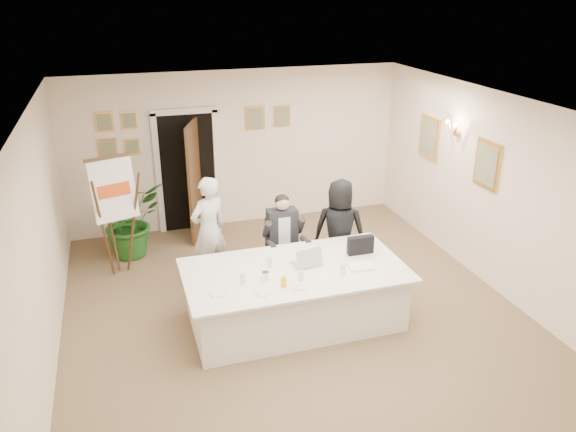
{
  "coord_description": "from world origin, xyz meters",
  "views": [
    {
      "loc": [
        -2.02,
        -6.08,
        4.13
      ],
      "look_at": [
        0.06,
        0.6,
        1.24
      ],
      "focal_mm": 35.0,
      "sensor_mm": 36.0,
      "label": 1
    }
  ],
  "objects_px": {
    "laptop_bag": "(360,245)",
    "oj_glass": "(284,282)",
    "conference_table": "(295,295)",
    "steel_jug": "(265,276)",
    "flip_chart": "(115,222)",
    "paper_stack": "(361,267)",
    "standing_man": "(209,230)",
    "seated_man": "(283,239)",
    "laptop": "(306,254)",
    "potted_palm": "(128,221)",
    "standing_woman": "(340,230)"
  },
  "relations": [
    {
      "from": "potted_palm",
      "to": "laptop_bag",
      "type": "bearing_deg",
      "value": -40.94
    },
    {
      "from": "conference_table",
      "to": "standing_woman",
      "type": "bearing_deg",
      "value": 43.42
    },
    {
      "from": "conference_table",
      "to": "standing_woman",
      "type": "relative_size",
      "value": 1.81
    },
    {
      "from": "laptop_bag",
      "to": "oj_glass",
      "type": "height_order",
      "value": "laptop_bag"
    },
    {
      "from": "conference_table",
      "to": "paper_stack",
      "type": "distance_m",
      "value": 0.93
    },
    {
      "from": "paper_stack",
      "to": "oj_glass",
      "type": "relative_size",
      "value": 2.4
    },
    {
      "from": "flip_chart",
      "to": "paper_stack",
      "type": "distance_m",
      "value": 3.74
    },
    {
      "from": "seated_man",
      "to": "paper_stack",
      "type": "relative_size",
      "value": 4.41
    },
    {
      "from": "conference_table",
      "to": "standing_man",
      "type": "relative_size",
      "value": 1.74
    },
    {
      "from": "standing_man",
      "to": "paper_stack",
      "type": "height_order",
      "value": "standing_man"
    },
    {
      "from": "oj_glass",
      "to": "seated_man",
      "type": "bearing_deg",
      "value": 73.49
    },
    {
      "from": "standing_woman",
      "to": "paper_stack",
      "type": "height_order",
      "value": "standing_woman"
    },
    {
      "from": "laptop",
      "to": "steel_jug",
      "type": "height_order",
      "value": "laptop"
    },
    {
      "from": "paper_stack",
      "to": "conference_table",
      "type": "bearing_deg",
      "value": 165.07
    },
    {
      "from": "standing_woman",
      "to": "potted_palm",
      "type": "relative_size",
      "value": 1.31
    },
    {
      "from": "conference_table",
      "to": "steel_jug",
      "type": "relative_size",
      "value": 25.69
    },
    {
      "from": "seated_man",
      "to": "laptop_bag",
      "type": "height_order",
      "value": "seated_man"
    },
    {
      "from": "laptop",
      "to": "laptop_bag",
      "type": "distance_m",
      "value": 0.79
    },
    {
      "from": "seated_man",
      "to": "paper_stack",
      "type": "distance_m",
      "value": 1.47
    },
    {
      "from": "flip_chart",
      "to": "potted_palm",
      "type": "distance_m",
      "value": 0.72
    },
    {
      "from": "standing_man",
      "to": "steel_jug",
      "type": "distance_m",
      "value": 1.68
    },
    {
      "from": "laptop",
      "to": "seated_man",
      "type": "bearing_deg",
      "value": 78.76
    },
    {
      "from": "laptop_bag",
      "to": "laptop",
      "type": "bearing_deg",
      "value": -175.19
    },
    {
      "from": "seated_man",
      "to": "potted_palm",
      "type": "height_order",
      "value": "seated_man"
    },
    {
      "from": "flip_chart",
      "to": "steel_jug",
      "type": "xyz_separation_m",
      "value": [
        1.71,
        -2.23,
        -0.02
      ]
    },
    {
      "from": "standing_woman",
      "to": "oj_glass",
      "type": "height_order",
      "value": "standing_woman"
    },
    {
      "from": "conference_table",
      "to": "laptop_bag",
      "type": "height_order",
      "value": "laptop_bag"
    },
    {
      "from": "laptop",
      "to": "steel_jug",
      "type": "bearing_deg",
      "value": -168.17
    },
    {
      "from": "laptop_bag",
      "to": "paper_stack",
      "type": "distance_m",
      "value": 0.43
    },
    {
      "from": "standing_man",
      "to": "steel_jug",
      "type": "relative_size",
      "value": 14.79
    },
    {
      "from": "seated_man",
      "to": "laptop",
      "type": "bearing_deg",
      "value": -84.54
    },
    {
      "from": "standing_woman",
      "to": "oj_glass",
      "type": "distance_m",
      "value": 1.84
    },
    {
      "from": "conference_table",
      "to": "potted_palm",
      "type": "height_order",
      "value": "potted_palm"
    },
    {
      "from": "paper_stack",
      "to": "steel_jug",
      "type": "relative_size",
      "value": 2.84
    },
    {
      "from": "steel_jug",
      "to": "flip_chart",
      "type": "bearing_deg",
      "value": 127.47
    },
    {
      "from": "seated_man",
      "to": "paper_stack",
      "type": "xyz_separation_m",
      "value": [
        0.64,
        -1.32,
        0.1
      ]
    },
    {
      "from": "paper_stack",
      "to": "seated_man",
      "type": "bearing_deg",
      "value": 115.69
    },
    {
      "from": "conference_table",
      "to": "standing_woman",
      "type": "distance_m",
      "value": 1.43
    },
    {
      "from": "potted_palm",
      "to": "oj_glass",
      "type": "relative_size",
      "value": 9.15
    },
    {
      "from": "conference_table",
      "to": "flip_chart",
      "type": "bearing_deg",
      "value": 136.08
    },
    {
      "from": "standing_man",
      "to": "steel_jug",
      "type": "xyz_separation_m",
      "value": [
        0.41,
        -1.62,
        0.02
      ]
    },
    {
      "from": "conference_table",
      "to": "oj_glass",
      "type": "relative_size",
      "value": 21.73
    },
    {
      "from": "conference_table",
      "to": "standing_woman",
      "type": "xyz_separation_m",
      "value": [
        1.0,
        0.95,
        0.39
      ]
    },
    {
      "from": "conference_table",
      "to": "paper_stack",
      "type": "height_order",
      "value": "paper_stack"
    },
    {
      "from": "conference_table",
      "to": "laptop_bag",
      "type": "distance_m",
      "value": 1.11
    },
    {
      "from": "standing_man",
      "to": "oj_glass",
      "type": "relative_size",
      "value": 12.52
    },
    {
      "from": "potted_palm",
      "to": "paper_stack",
      "type": "xyz_separation_m",
      "value": [
        2.77,
        -2.92,
        0.2
      ]
    },
    {
      "from": "laptop_bag",
      "to": "steel_jug",
      "type": "height_order",
      "value": "laptop_bag"
    },
    {
      "from": "laptop",
      "to": "laptop_bag",
      "type": "height_order",
      "value": "laptop"
    },
    {
      "from": "paper_stack",
      "to": "steel_jug",
      "type": "xyz_separation_m",
      "value": [
        -1.25,
        0.05,
        0.04
      ]
    }
  ]
}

